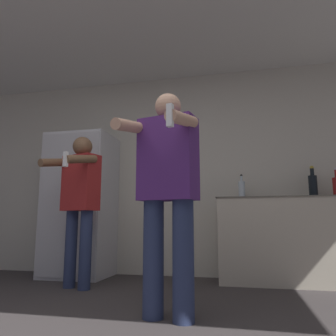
{
  "coord_description": "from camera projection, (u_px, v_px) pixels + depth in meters",
  "views": [
    {
      "loc": [
        0.83,
        -1.37,
        0.64
      ],
      "look_at": [
        0.32,
        0.86,
        1.02
      ],
      "focal_mm": 35.0,
      "sensor_mm": 36.0,
      "label": 1
    }
  ],
  "objects": [
    {
      "name": "bottle_dark_rum",
      "position": [
        313.0,
        185.0,
        3.59
      ],
      "size": [
        0.09,
        0.09,
        0.35
      ],
      "color": "black",
      "rests_on": "counter"
    },
    {
      "name": "person_woman_foreground",
      "position": [
        167.0,
        187.0,
        2.29
      ],
      "size": [
        0.54,
        0.58,
        1.58
      ],
      "color": "navy",
      "rests_on": "ground_plane"
    },
    {
      "name": "bottle_clear_vodka",
      "position": [
        242.0,
        189.0,
        3.76
      ],
      "size": [
        0.08,
        0.08,
        0.28
      ],
      "color": "silver",
      "rests_on": "counter"
    },
    {
      "name": "refrigerator",
      "position": [
        80.0,
        204.0,
        4.04
      ],
      "size": [
        0.76,
        0.66,
        1.72
      ],
      "color": "silver",
      "rests_on": "ground_plane"
    },
    {
      "name": "person_man_side",
      "position": [
        80.0,
        196.0,
        3.34
      ],
      "size": [
        0.53,
        0.58,
        1.53
      ],
      "color": "navy",
      "rests_on": "ground_plane"
    },
    {
      "name": "ceiling_slab",
      "position": [
        146.0,
        16.0,
        3.1
      ],
      "size": [
        7.0,
        3.18,
        0.05
      ],
      "color": "silver",
      "rests_on": "wall_back"
    },
    {
      "name": "counter",
      "position": [
        292.0,
        240.0,
        3.49
      ],
      "size": [
        1.56,
        0.56,
        0.91
      ],
      "color": "#BCB29E",
      "rests_on": "ground_plane"
    },
    {
      "name": "wall_back",
      "position": [
        176.0,
        173.0,
        4.2
      ],
      "size": [
        7.0,
        0.06,
        2.55
      ],
      "color": "beige",
      "rests_on": "ground_plane"
    }
  ]
}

